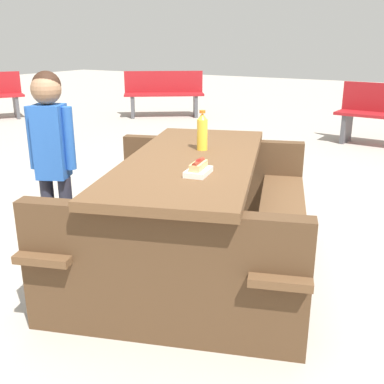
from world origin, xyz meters
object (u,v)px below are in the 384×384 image
(picnic_table, at_px, (192,204))
(hotdog_tray, at_px, (198,169))
(park_bench_near, at_px, (164,93))
(child_in_coat, at_px, (51,142))
(soda_bottle, at_px, (202,132))

(picnic_table, xyz_separation_m, hotdog_tray, (0.31, 0.22, 0.34))
(park_bench_near, bearing_deg, picnic_table, 35.41)
(picnic_table, distance_m, child_in_coat, 0.99)
(child_in_coat, bearing_deg, soda_bottle, 120.14)
(soda_bottle, height_order, park_bench_near, soda_bottle)
(hotdog_tray, bearing_deg, soda_bottle, -152.73)
(picnic_table, height_order, hotdog_tray, hotdog_tray)
(child_in_coat, bearing_deg, park_bench_near, -153.06)
(picnic_table, xyz_separation_m, soda_bottle, (-0.20, -0.04, 0.42))
(soda_bottle, bearing_deg, picnic_table, 11.55)
(soda_bottle, distance_m, park_bench_near, 6.07)
(park_bench_near, bearing_deg, soda_bottle, 36.19)
(soda_bottle, relative_size, child_in_coat, 0.20)
(child_in_coat, xyz_separation_m, park_bench_near, (-5.38, -2.73, -0.35))
(park_bench_near, bearing_deg, hotdog_tray, 35.42)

